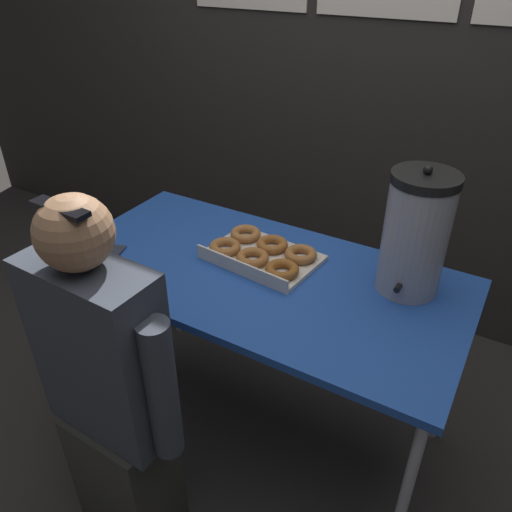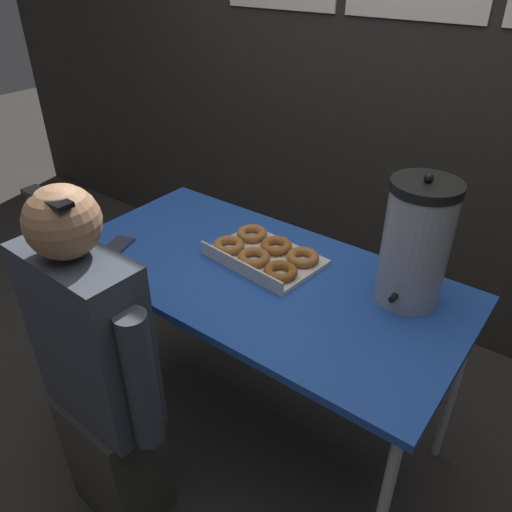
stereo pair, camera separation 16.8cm
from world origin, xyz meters
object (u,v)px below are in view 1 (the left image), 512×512
object	(u,v)px
person_seated	(110,396)
coffee_urn	(416,234)
cell_phone	(107,256)
donut_box	(262,253)

from	to	relation	value
person_seated	coffee_urn	bearing A→B (deg)	-128.88
cell_phone	person_seated	xyz separation A→B (m)	(0.34, -0.37, -0.17)
cell_phone	donut_box	bearing A→B (deg)	11.75
coffee_urn	person_seated	bearing A→B (deg)	-130.93
cell_phone	person_seated	size ratio (longest dim) A/B	0.14
donut_box	cell_phone	distance (m)	0.55
donut_box	person_seated	size ratio (longest dim) A/B	0.33
coffee_urn	person_seated	world-z (taller)	person_seated
coffee_urn	person_seated	xyz separation A→B (m)	(-0.63, -0.73, -0.37)
donut_box	person_seated	xyz separation A→B (m)	(-0.14, -0.64, -0.19)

